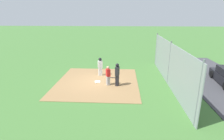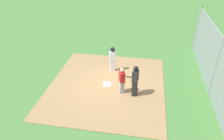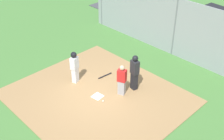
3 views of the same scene
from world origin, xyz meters
TOP-DOWN VIEW (x-y plane):
  - ground_plane at (0.00, 0.00)m, footprint 140.00×140.00m
  - dirt_infield at (0.00, 0.00)m, footprint 7.20×6.40m
  - home_plate at (0.00, 0.00)m, footprint 0.49×0.49m
  - catcher at (-0.60, -0.91)m, footprint 0.45×0.39m
  - umpire at (-0.72, -1.60)m, footprint 0.43×0.34m
  - runner at (1.59, -0.04)m, footprint 0.37×0.45m
  - baseball_bat at (0.94, -1.34)m, footprint 0.14×0.79m
  - baseball at (-0.44, 0.08)m, footprint 0.07×0.07m
  - backstop_fence at (0.00, -5.55)m, footprint 12.00×0.10m

SIDE VIEW (x-z plane):
  - ground_plane at x=0.00m, z-range 0.00..0.00m
  - dirt_infield at x=0.00m, z-range 0.00..0.03m
  - home_plate at x=0.00m, z-range 0.03..0.05m
  - baseball_bat at x=0.94m, z-range 0.03..0.09m
  - baseball at x=-0.44m, z-range 0.03..0.10m
  - catcher at x=-0.60m, z-range 0.05..1.53m
  - runner at x=1.59m, z-range 0.14..1.74m
  - umpire at x=-0.72m, z-range 0.08..1.81m
  - backstop_fence at x=0.00m, z-range -0.07..3.28m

